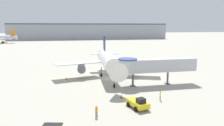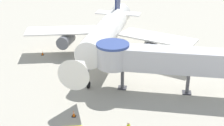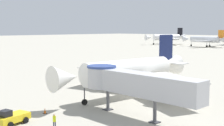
{
  "view_description": "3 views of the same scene",
  "coord_description": "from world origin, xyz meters",
  "px_view_note": "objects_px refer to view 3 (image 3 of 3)",
  "views": [
    {
      "loc": [
        -9.86,
        -52.51,
        12.81
      ],
      "look_at": [
        -0.49,
        -7.11,
        5.05
      ],
      "focal_mm": 35.0,
      "sensor_mm": 36.0,
      "label": 1
    },
    {
      "loc": [
        8.43,
        -43.53,
        19.43
      ],
      "look_at": [
        2.25,
        -6.49,
        2.67
      ],
      "focal_mm": 50.0,
      "sensor_mm": 36.0,
      "label": 2
    },
    {
      "loc": [
        34.84,
        -37.04,
        11.34
      ],
      "look_at": [
        -4.57,
        0.61,
        5.16
      ],
      "focal_mm": 50.0,
      "sensor_mm": 36.0,
      "label": 3
    }
  ],
  "objects_px": {
    "ground_crew_wing_walker": "(54,120)",
    "traffic_cone_near_nose": "(45,111)",
    "pushback_tug_yellow": "(11,118)",
    "background_jet_black_tail": "(167,37)",
    "background_jet_orange_tail": "(206,39)",
    "traffic_cone_port_wing": "(91,86)",
    "main_airplane": "(130,71)",
    "jet_bridge": "(131,82)"
  },
  "relations": [
    {
      "from": "ground_crew_wing_walker",
      "to": "traffic_cone_near_nose",
      "type": "bearing_deg",
      "value": 95.41
    },
    {
      "from": "pushback_tug_yellow",
      "to": "traffic_cone_near_nose",
      "type": "distance_m",
      "value": 5.57
    },
    {
      "from": "traffic_cone_near_nose",
      "to": "background_jet_black_tail",
      "type": "height_order",
      "value": "background_jet_black_tail"
    },
    {
      "from": "background_jet_orange_tail",
      "to": "ground_crew_wing_walker",
      "type": "bearing_deg",
      "value": 23.32
    },
    {
      "from": "pushback_tug_yellow",
      "to": "traffic_cone_port_wing",
      "type": "height_order",
      "value": "pushback_tug_yellow"
    },
    {
      "from": "ground_crew_wing_walker",
      "to": "background_jet_black_tail",
      "type": "xyz_separation_m",
      "value": [
        -98.61,
        154.9,
        3.93
      ]
    },
    {
      "from": "traffic_cone_port_wing",
      "to": "background_jet_black_tail",
      "type": "relative_size",
      "value": 0.03
    },
    {
      "from": "main_airplane",
      "to": "traffic_cone_near_nose",
      "type": "bearing_deg",
      "value": -88.97
    },
    {
      "from": "pushback_tug_yellow",
      "to": "background_jet_black_tail",
      "type": "distance_m",
      "value": 183.37
    },
    {
      "from": "jet_bridge",
      "to": "traffic_cone_port_wing",
      "type": "bearing_deg",
      "value": 153.87
    },
    {
      "from": "traffic_cone_near_nose",
      "to": "jet_bridge",
      "type": "bearing_deg",
      "value": 40.31
    },
    {
      "from": "background_jet_black_tail",
      "to": "traffic_cone_near_nose",
      "type": "bearing_deg",
      "value": -32.61
    },
    {
      "from": "jet_bridge",
      "to": "ground_crew_wing_walker",
      "type": "height_order",
      "value": "jet_bridge"
    },
    {
      "from": "ground_crew_wing_walker",
      "to": "background_jet_orange_tail",
      "type": "bearing_deg",
      "value": 52.27
    },
    {
      "from": "traffic_cone_port_wing",
      "to": "background_jet_black_tail",
      "type": "height_order",
      "value": "background_jet_black_tail"
    },
    {
      "from": "pushback_tug_yellow",
      "to": "background_jet_orange_tail",
      "type": "relative_size",
      "value": 0.16
    },
    {
      "from": "jet_bridge",
      "to": "background_jet_orange_tail",
      "type": "distance_m",
      "value": 155.94
    },
    {
      "from": "ground_crew_wing_walker",
      "to": "background_jet_black_tail",
      "type": "distance_m",
      "value": 183.67
    },
    {
      "from": "ground_crew_wing_walker",
      "to": "jet_bridge",
      "type": "bearing_deg",
      "value": 15.1
    },
    {
      "from": "ground_crew_wing_walker",
      "to": "main_airplane",
      "type": "bearing_deg",
      "value": 45.39
    },
    {
      "from": "jet_bridge",
      "to": "ground_crew_wing_walker",
      "type": "bearing_deg",
      "value": -103.67
    },
    {
      "from": "traffic_cone_port_wing",
      "to": "ground_crew_wing_walker",
      "type": "distance_m",
      "value": 24.94
    },
    {
      "from": "background_jet_black_tail",
      "to": "background_jet_orange_tail",
      "type": "relative_size",
      "value": 1.01
    },
    {
      "from": "main_airplane",
      "to": "background_jet_orange_tail",
      "type": "relative_size",
      "value": 0.99
    },
    {
      "from": "main_airplane",
      "to": "jet_bridge",
      "type": "distance_m",
      "value": 11.76
    },
    {
      "from": "jet_bridge",
      "to": "background_jet_black_tail",
      "type": "relative_size",
      "value": 0.64
    },
    {
      "from": "pushback_tug_yellow",
      "to": "traffic_cone_near_nose",
      "type": "bearing_deg",
      "value": 89.96
    },
    {
      "from": "jet_bridge",
      "to": "pushback_tug_yellow",
      "type": "relative_size",
      "value": 3.97
    },
    {
      "from": "jet_bridge",
      "to": "pushback_tug_yellow",
      "type": "distance_m",
      "value": 15.15
    },
    {
      "from": "jet_bridge",
      "to": "ground_crew_wing_walker",
      "type": "relative_size",
      "value": 10.11
    },
    {
      "from": "background_jet_black_tail",
      "to": "background_jet_orange_tail",
      "type": "bearing_deg",
      "value": 17.18
    },
    {
      "from": "main_airplane",
      "to": "pushback_tug_yellow",
      "type": "height_order",
      "value": "main_airplane"
    },
    {
      "from": "pushback_tug_yellow",
      "to": "ground_crew_wing_walker",
      "type": "height_order",
      "value": "pushback_tug_yellow"
    },
    {
      "from": "jet_bridge",
      "to": "background_jet_orange_tail",
      "type": "relative_size",
      "value": 0.64
    },
    {
      "from": "pushback_tug_yellow",
      "to": "ground_crew_wing_walker",
      "type": "xyz_separation_m",
      "value": [
        4.99,
        2.71,
        0.19
      ]
    },
    {
      "from": "traffic_cone_port_wing",
      "to": "background_jet_black_tail",
      "type": "xyz_separation_m",
      "value": [
        -82.4,
        135.96,
        4.6
      ]
    },
    {
      "from": "background_jet_black_tail",
      "to": "ground_crew_wing_walker",
      "type": "bearing_deg",
      "value": -31.35
    },
    {
      "from": "jet_bridge",
      "to": "traffic_cone_port_wing",
      "type": "distance_m",
      "value": 20.98
    },
    {
      "from": "pushback_tug_yellow",
      "to": "main_airplane",
      "type": "bearing_deg",
      "value": 77.85
    },
    {
      "from": "pushback_tug_yellow",
      "to": "traffic_cone_near_nose",
      "type": "xyz_separation_m",
      "value": [
        -1.35,
        5.38,
        -0.46
      ]
    },
    {
      "from": "pushback_tug_yellow",
      "to": "traffic_cone_near_nose",
      "type": "relative_size",
      "value": 5.91
    },
    {
      "from": "pushback_tug_yellow",
      "to": "traffic_cone_near_nose",
      "type": "height_order",
      "value": "pushback_tug_yellow"
    }
  ]
}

